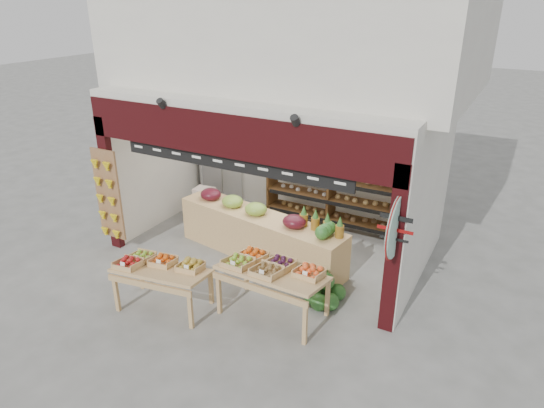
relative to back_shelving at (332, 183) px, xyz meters
The scene contains 11 objects.
ground 2.11m from the back_shelving, 113.31° to the right, with size 60.00×60.00×0.00m, color slate.
shop_structure 2.93m from the back_shelving, behind, with size 6.36×5.12×5.40m.
banana_board 4.46m from the back_shelving, 140.54° to the right, with size 0.60×0.15×1.80m.
gift_sign 3.53m from the back_shelving, 54.10° to the right, with size 0.04×0.93×0.92m.
back_shelving is the anchor object (origin of this frame).
refrigerator 2.90m from the back_shelving, behind, with size 0.70×0.70×1.80m, color silver.
cardboard_stack 2.72m from the back_shelving, 162.86° to the right, with size 1.04×0.76×0.73m.
mid_counter 1.98m from the back_shelving, 113.00° to the right, with size 3.59×1.26×1.10m.
display_table_left 4.10m from the back_shelving, 109.65° to the right, with size 1.54×1.01×0.94m.
display_table_right 3.22m from the back_shelving, 84.73° to the right, with size 1.64×0.94×1.03m.
watermelon_pile 2.83m from the back_shelving, 70.43° to the right, with size 0.70×0.72×0.54m.
Camera 1 is at (4.09, -7.16, 4.68)m, focal length 32.00 mm.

